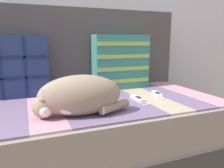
# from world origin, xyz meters

# --- Properties ---
(couch) EXTENTS (1.71, 0.90, 0.42)m
(couch) POSITION_xyz_m (0.00, 0.10, 0.21)
(couch) COLOR #3D3838
(couch) RESTS_ON ground_plane
(sofa_backrest) EXTENTS (1.67, 0.14, 0.58)m
(sofa_backrest) POSITION_xyz_m (0.00, 0.48, 0.71)
(sofa_backrest) COLOR #474242
(sofa_backrest) RESTS_ON couch
(throw_pillow_quilted) EXTENTS (0.41, 0.14, 0.38)m
(throw_pillow_quilted) POSITION_xyz_m (-0.38, 0.33, 0.61)
(throw_pillow_quilted) COLOR navy
(throw_pillow_quilted) RESTS_ON couch
(throw_pillow_striped) EXTENTS (0.41, 0.14, 0.39)m
(throw_pillow_striped) POSITION_xyz_m (0.35, 0.33, 0.62)
(throw_pillow_striped) COLOR #337A70
(throw_pillow_striped) RESTS_ON couch
(sleeping_cat) EXTENTS (0.47, 0.20, 0.19)m
(sleeping_cat) POSITION_xyz_m (-0.10, -0.16, 0.51)
(sleeping_cat) COLOR gray
(sleeping_cat) RESTS_ON couch
(game_remote_near) EXTENTS (0.10, 0.19, 0.02)m
(game_remote_near) POSITION_xyz_m (0.47, 0.02, 0.43)
(game_remote_near) COLOR white
(game_remote_near) RESTS_ON couch
(game_remote_far) EXTENTS (0.05, 0.19, 0.02)m
(game_remote_far) POSITION_xyz_m (0.30, -0.04, 0.43)
(game_remote_far) COLOR white
(game_remote_far) RESTS_ON couch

